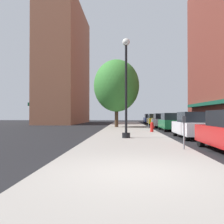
{
  "coord_description": "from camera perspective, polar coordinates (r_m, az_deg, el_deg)",
  "views": [
    {
      "loc": [
        -0.27,
        -5.68,
        1.46
      ],
      "look_at": [
        -1.5,
        16.85,
        1.76
      ],
      "focal_mm": 38.5,
      "sensor_mm": 36.0,
      "label": 1
    }
  ],
  "objects": [
    {
      "name": "fire_hydrant",
      "position": [
        19.49,
        9.45,
        -3.51
      ],
      "size": [
        0.33,
        0.26,
        0.79
      ],
      "color": "red",
      "rests_on": "sidewalk_slab"
    },
    {
      "name": "car_yellow",
      "position": [
        36.03,
        9.93,
        -1.77
      ],
      "size": [
        1.8,
        4.3,
        1.66
      ],
      "rotation": [
        0.0,
        0.0,
        0.02
      ],
      "color": "black",
      "rests_on": "ground"
    },
    {
      "name": "parking_meter_near",
      "position": [
        24.16,
        8.63,
        -1.95
      ],
      "size": [
        0.14,
        0.09,
        1.31
      ],
      "color": "slate",
      "rests_on": "sidewalk_slab"
    },
    {
      "name": "car_white",
      "position": [
        15.98,
        18.64,
        -3.05
      ],
      "size": [
        1.8,
        4.3,
        1.66
      ],
      "rotation": [
        0.0,
        0.0,
        0.01
      ],
      "color": "black",
      "rests_on": "ground"
    },
    {
      "name": "sidewalk_slab",
      "position": [
        24.72,
        3.75,
        -4.0
      ],
      "size": [
        4.8,
        50.0,
        0.12
      ],
      "primitive_type": "cube",
      "color": "gray",
      "rests_on": "ground"
    },
    {
      "name": "lamppost",
      "position": [
        14.3,
        3.37,
        6.24
      ],
      "size": [
        0.48,
        0.48,
        5.9
      ],
      "color": "black",
      "rests_on": "sidewalk_slab"
    },
    {
      "name": "building_far_background",
      "position": [
        44.9,
        -10.98,
        10.68
      ],
      "size": [
        6.8,
        18.0,
        20.73
      ],
      "color": "#9E6047",
      "rests_on": "ground"
    },
    {
      "name": "ground_plane",
      "position": [
        24.11,
        13.35,
        -4.2
      ],
      "size": [
        90.0,
        90.0,
        0.0
      ],
      "primitive_type": "plane",
      "color": "black"
    },
    {
      "name": "car_blue",
      "position": [
        42.76,
        8.85,
        -1.61
      ],
      "size": [
        1.8,
        4.3,
        1.66
      ],
      "rotation": [
        0.0,
        0.0,
        0.02
      ],
      "color": "black",
      "rests_on": "ground"
    },
    {
      "name": "parking_meter_far",
      "position": [
        9.9,
        16.71,
        -3.69
      ],
      "size": [
        0.14,
        0.09,
        1.31
      ],
      "color": "slate",
      "rests_on": "sidewalk_slab"
    },
    {
      "name": "car_green",
      "position": [
        23.07,
        13.8,
        -2.35
      ],
      "size": [
        1.8,
        4.3,
        1.66
      ],
      "rotation": [
        0.0,
        0.0,
        -0.04
      ],
      "color": "black",
      "rests_on": "ground"
    },
    {
      "name": "tree_near",
      "position": [
        27.33,
        1.07,
        6.25
      ],
      "size": [
        5.13,
        5.13,
        7.63
      ],
      "color": "#422D1E",
      "rests_on": "sidewalk_slab"
    },
    {
      "name": "car_silver",
      "position": [
        29.06,
        11.58,
        -2.02
      ],
      "size": [
        1.8,
        4.3,
        1.66
      ],
      "rotation": [
        0.0,
        0.0,
        0.02
      ],
      "color": "black",
      "rests_on": "ground"
    }
  ]
}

